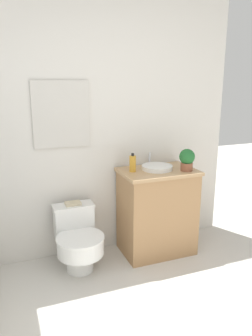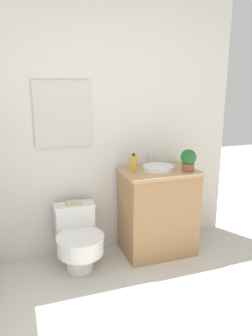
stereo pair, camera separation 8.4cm
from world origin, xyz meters
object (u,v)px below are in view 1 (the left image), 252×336
at_px(sink, 157,167).
at_px(potted_plant, 187,159).
at_px(soap_bottle, 133,164).
at_px(toilet, 78,239).
at_px(book_on_tank, 73,203).

height_order(sink, potted_plant, potted_plant).
bearing_deg(potted_plant, soap_bottle, 163.18).
height_order(toilet, book_on_tank, book_on_tank).
distance_m(sink, soap_bottle, 0.25).
height_order(soap_bottle, book_on_tank, soap_bottle).
bearing_deg(toilet, sink, 3.79).
bearing_deg(book_on_tank, sink, -7.18).
xyz_separation_m(toilet, potted_plant, (1.03, -0.08, 0.66)).
xyz_separation_m(sink, soap_bottle, (-0.24, 0.01, 0.06)).
relative_size(sink, soap_bottle, 1.88).
height_order(potted_plant, book_on_tank, potted_plant).
height_order(soap_bottle, potted_plant, potted_plant).
height_order(toilet, soap_bottle, soap_bottle).
relative_size(soap_bottle, book_on_tank, 1.24).
bearing_deg(soap_bottle, sink, -3.19).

